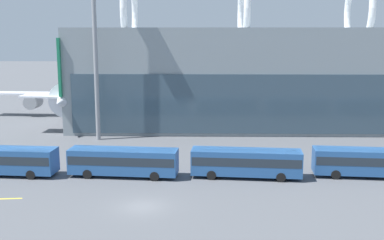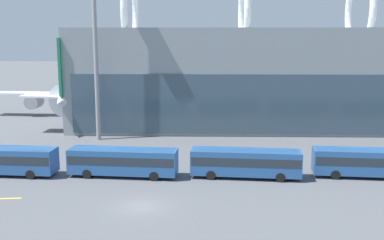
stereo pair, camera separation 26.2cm
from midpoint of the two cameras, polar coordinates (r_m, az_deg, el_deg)
name	(u,v)px [view 2 (the right image)]	position (r m, az deg, el deg)	size (l,w,h in m)	color
ground_plane	(141,207)	(43.96, -5.88, -10.17)	(440.00, 440.00, 0.00)	#515459
airliner_at_gate_far	(96,88)	(91.32, -11.27, 3.69)	(41.31, 41.63, 14.61)	silver
airliner_parked_remote	(377,90)	(95.31, 21.11, 3.31)	(37.41, 36.70, 14.36)	silver
shuttle_bus_0	(3,159)	(56.41, -21.39, -4.31)	(11.87, 3.60, 3.02)	#285693
shuttle_bus_1	(123,160)	(52.53, -8.04, -4.74)	(11.89, 3.76, 3.02)	#285693
shuttle_bus_2	(246,161)	(51.94, 6.53, -4.88)	(11.90, 3.78, 3.02)	#285693
shuttle_bus_3	(369,161)	(55.13, 20.33, -4.57)	(11.90, 3.81, 3.02)	#285693
floodlight_mast	(94,6)	(69.92, -11.42, 13.15)	(2.72, 2.72, 29.70)	gray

